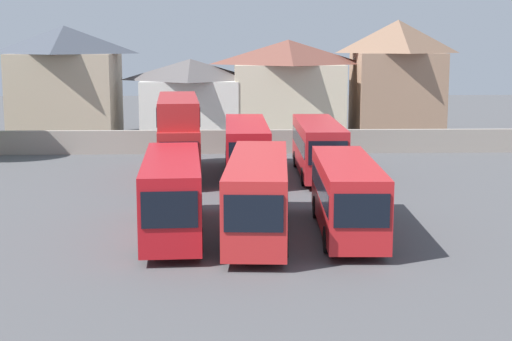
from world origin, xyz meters
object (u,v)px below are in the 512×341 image
(bus_4, at_px, (178,132))
(bus_1, at_px, (172,191))
(house_terrace_left, at_px, (66,82))
(bus_6, at_px, (318,145))
(house_terrace_centre, at_px, (191,99))
(bus_3, at_px, (347,193))
(house_terrace_right, at_px, (288,89))
(house_terrace_far_right, at_px, (397,78))
(bus_5, at_px, (246,145))
(bus_2, at_px, (258,191))

(bus_4, bearing_deg, bus_1, -1.37)
(house_terrace_left, bearing_deg, bus_6, -44.06)
(bus_6, relative_size, house_terrace_centre, 1.29)
(bus_3, relative_size, bus_6, 0.91)
(house_terrace_right, relative_size, house_terrace_far_right, 0.95)
(bus_5, relative_size, house_terrace_centre, 1.36)
(bus_1, distance_m, house_terrace_centre, 33.97)
(house_terrace_centre, relative_size, house_terrace_far_right, 0.84)
(bus_4, relative_size, house_terrace_centre, 1.34)
(bus_1, height_order, house_terrace_centre, house_terrace_centre)
(bus_2, distance_m, house_terrace_centre, 34.39)
(bus_1, relative_size, bus_2, 0.89)
(bus_3, xyz_separation_m, bus_4, (-8.44, 15.39, 0.94))
(bus_6, height_order, house_terrace_left, house_terrace_left)
(bus_1, relative_size, house_terrace_right, 1.07)
(bus_3, bearing_deg, house_terrace_left, -148.33)
(house_terrace_left, height_order, house_terrace_far_right, house_terrace_far_right)
(house_terrace_left, distance_m, house_terrace_centre, 10.88)
(house_terrace_centre, bearing_deg, bus_3, -75.88)
(bus_3, xyz_separation_m, house_terrace_centre, (-8.54, 33.97, 1.67))
(bus_4, height_order, house_terrace_right, house_terrace_right)
(bus_2, distance_m, bus_6, 15.78)
(bus_2, height_order, bus_3, bus_2)
(bus_3, bearing_deg, house_terrace_right, -177.71)
(bus_3, xyz_separation_m, bus_5, (-4.13, 15.26, 0.06))
(bus_4, relative_size, house_terrace_far_right, 1.12)
(bus_6, xyz_separation_m, house_terrace_right, (-0.50, 19.07, 2.42))
(house_terrace_left, bearing_deg, house_terrace_right, -0.20)
(bus_6, bearing_deg, house_terrace_centre, -153.69)
(bus_1, relative_size, bus_5, 0.89)
(bus_1, xyz_separation_m, house_terrace_right, (7.69, 34.10, 2.40))
(bus_4, relative_size, house_terrace_right, 1.18)
(bus_2, relative_size, bus_5, 1.00)
(bus_1, bearing_deg, house_terrace_right, 164.17)
(bus_3, bearing_deg, house_terrace_centre, -163.68)
(bus_5, distance_m, house_terrace_right, 19.47)
(bus_4, xyz_separation_m, house_terrace_right, (8.39, 18.75, 1.56))
(bus_1, relative_size, house_terrace_far_right, 1.02)
(bus_1, relative_size, house_terrace_left, 1.07)
(house_terrace_left, height_order, house_terrace_centre, house_terrace_left)
(bus_4, xyz_separation_m, bus_6, (8.89, -0.31, -0.86))
(house_terrace_right, bearing_deg, bus_6, -88.51)
(bus_3, height_order, house_terrace_right, house_terrace_right)
(bus_5, distance_m, bus_6, 4.58)
(bus_1, distance_m, house_terrace_far_right, 38.37)
(house_terrace_left, relative_size, house_terrace_centre, 1.13)
(bus_4, xyz_separation_m, house_terrace_far_right, (17.95, 18.77, 2.43))
(bus_4, distance_m, house_terrace_far_right, 26.08)
(bus_1, height_order, bus_4, bus_4)
(bus_1, relative_size, bus_3, 1.03)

